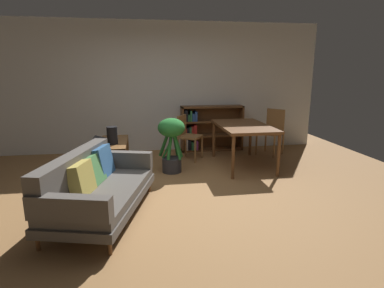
# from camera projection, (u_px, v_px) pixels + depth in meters

# --- Properties ---
(ground_plane) EXTENTS (8.16, 8.16, 0.00)m
(ground_plane) POSITION_uv_depth(u_px,v_px,m) (177.00, 196.00, 4.35)
(ground_plane) COLOR #9E7042
(back_wall_panel) EXTENTS (6.80, 0.10, 2.70)m
(back_wall_panel) POSITION_uv_depth(u_px,v_px,m) (162.00, 88.00, 6.64)
(back_wall_panel) COLOR silver
(back_wall_panel) RESTS_ON ground_plane
(fabric_couch) EXTENTS (1.26, 1.92, 0.76)m
(fabric_couch) POSITION_uv_depth(u_px,v_px,m) (95.00, 185.00, 3.72)
(fabric_couch) COLOR brown
(fabric_couch) RESTS_ON ground_plane
(media_console) EXTENTS (0.46, 1.09, 0.55)m
(media_console) POSITION_uv_depth(u_px,v_px,m) (114.00, 158.00, 5.29)
(media_console) COLOR brown
(media_console) RESTS_ON ground_plane
(open_laptop) EXTENTS (0.39, 0.30, 0.07)m
(open_laptop) POSITION_uv_depth(u_px,v_px,m) (107.00, 139.00, 5.29)
(open_laptop) COLOR #333338
(open_laptop) RESTS_ON media_console
(desk_speaker) EXTENTS (0.17, 0.17, 0.28)m
(desk_speaker) POSITION_uv_depth(u_px,v_px,m) (112.00, 135.00, 5.00)
(desk_speaker) COLOR black
(desk_speaker) RESTS_ON media_console
(potted_floor_plant) EXTENTS (0.45, 0.45, 0.93)m
(potted_floor_plant) POSITION_uv_depth(u_px,v_px,m) (171.00, 139.00, 5.27)
(potted_floor_plant) COLOR #333338
(potted_floor_plant) RESTS_ON ground_plane
(dining_table) EXTENTS (0.86, 1.46, 0.76)m
(dining_table) POSITION_uv_depth(u_px,v_px,m) (243.00, 129.00, 5.60)
(dining_table) COLOR brown
(dining_table) RESTS_ON ground_plane
(dining_chair_near) EXTENTS (0.54, 0.54, 0.86)m
(dining_chair_near) POSITION_uv_depth(u_px,v_px,m) (187.00, 134.00, 6.07)
(dining_chair_near) COLOR olive
(dining_chair_near) RESTS_ON ground_plane
(dining_chair_far) EXTENTS (0.61, 0.61, 0.93)m
(dining_chair_far) POSITION_uv_depth(u_px,v_px,m) (272.00, 129.00, 6.46)
(dining_chair_far) COLOR olive
(dining_chair_far) RESTS_ON ground_plane
(bookshelf) EXTENTS (1.34, 0.32, 0.97)m
(bookshelf) POSITION_uv_depth(u_px,v_px,m) (207.00, 128.00, 6.81)
(bookshelf) COLOR brown
(bookshelf) RESTS_ON ground_plane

